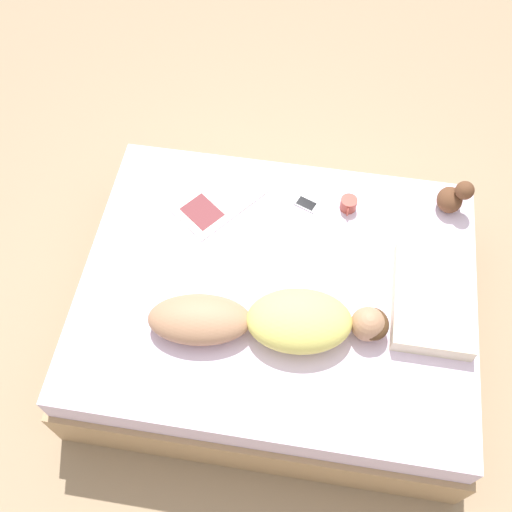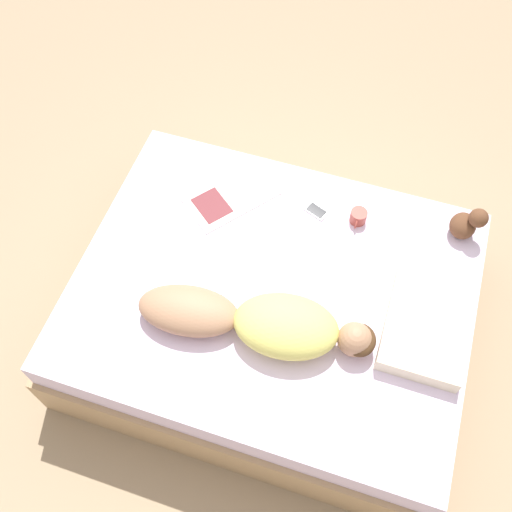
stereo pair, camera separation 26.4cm
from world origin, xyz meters
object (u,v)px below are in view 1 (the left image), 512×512
(person, at_px, (273,321))
(cell_phone, at_px, (306,204))
(open_magazine, at_px, (218,200))
(coffee_mug, at_px, (348,204))

(person, xyz_separation_m, cell_phone, (-0.81, 0.08, -0.09))
(person, distance_m, open_magazine, 0.88)
(person, relative_size, cell_phone, 8.22)
(person, height_order, cell_phone, person)
(cell_phone, bearing_deg, person, 16.53)
(open_magazine, xyz_separation_m, cell_phone, (-0.06, 0.51, 0.00))
(coffee_mug, relative_size, cell_phone, 0.85)
(coffee_mug, height_order, cell_phone, coffee_mug)
(person, xyz_separation_m, open_magazine, (-0.76, -0.43, -0.09))
(coffee_mug, bearing_deg, open_magazine, -84.97)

